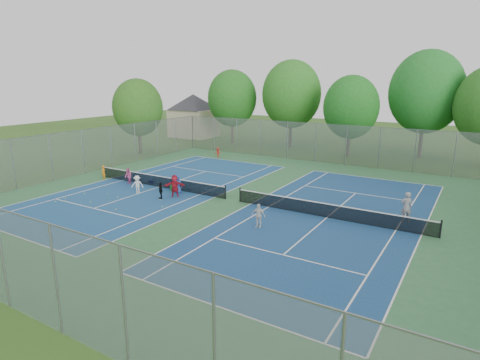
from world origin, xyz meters
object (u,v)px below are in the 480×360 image
net_right (327,211)px  ball_crate (151,182)px  net_left (159,182)px  ball_hopper (172,188)px  instructor (406,207)px

net_right → ball_crate: 15.40m
net_left → net_right: (14.00, 0.00, 0.00)m
ball_crate → net_left: bearing=-20.8°
net_left → ball_hopper: bearing=-12.1°
net_right → ball_crate: (-15.39, 0.53, -0.31)m
ball_hopper → instructor: instructor is taller
instructor → ball_hopper: bearing=-24.0°
ball_crate → ball_hopper: (3.07, -0.89, 0.09)m
net_left → ball_crate: 1.52m
net_right → ball_hopper: (-12.32, -0.36, -0.22)m
net_right → instructor: (4.29, 1.78, 0.49)m
ball_crate → instructor: size_ratio=0.17×
net_right → ball_hopper: net_right is taller
ball_hopper → instructor: 16.76m
ball_crate → net_right: bearing=-2.0°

